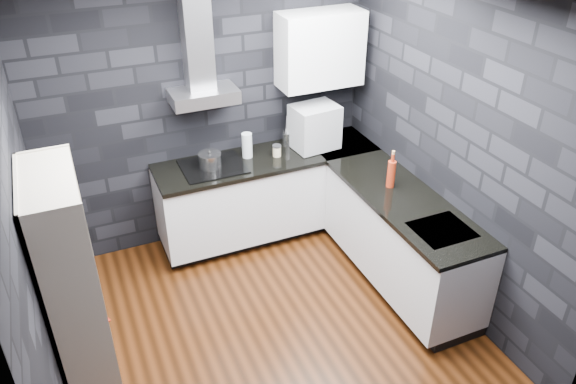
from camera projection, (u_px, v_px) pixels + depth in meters
ground at (271, 327)px, 4.73m from camera, size 3.20×3.20×0.00m
wall_back at (205, 109)px, 5.31m from camera, size 3.20×0.05×2.70m
wall_front at (390, 346)px, 2.76m from camera, size 3.20×0.05×2.70m
wall_left at (25, 243)px, 3.48m from camera, size 0.05×3.20×2.70m
wall_right at (453, 149)px, 4.59m from camera, size 0.05×3.20×2.70m
toekick_back at (268, 226)px, 5.93m from camera, size 2.18×0.50×0.10m
toekick_right at (400, 275)px, 5.24m from camera, size 0.50×1.78×0.10m
counter_back_cab at (268, 193)px, 5.68m from camera, size 2.20×0.60×0.76m
counter_right_cab at (401, 239)px, 5.01m from camera, size 0.60×1.80×0.76m
counter_back_top at (268, 159)px, 5.46m from camera, size 2.20×0.62×0.04m
counter_right_top at (405, 201)px, 4.80m from camera, size 0.62×1.80×0.04m
counter_corner_top at (340, 144)px, 5.74m from camera, size 0.62×0.62×0.04m
hood_body at (204, 96)px, 5.03m from camera, size 0.60×0.34×0.12m
hood_chimney at (197, 37)px, 4.82m from camera, size 0.24×0.20×0.90m
upper_cabinet at (320, 49)px, 5.27m from camera, size 0.80×0.35×0.70m
cooktop at (213, 166)px, 5.27m from camera, size 0.58×0.50×0.01m
sink_rim at (442, 230)px, 4.40m from camera, size 0.44×0.40×0.01m
pot at (210, 161)px, 5.22m from camera, size 0.24×0.24×0.12m
glass_vase at (247, 145)px, 5.39m from camera, size 0.13×0.13×0.25m
storage_jar at (277, 151)px, 5.44m from camera, size 0.08×0.08×0.10m
utensil_crock at (288, 139)px, 5.63m from camera, size 0.14×0.14×0.14m
appliance_garage at (315, 127)px, 5.51m from camera, size 0.47×0.38×0.43m
red_bottle at (391, 174)px, 4.90m from camera, size 0.10×0.10×0.25m
bookshelf at (75, 293)px, 3.76m from camera, size 0.49×0.85×1.80m
fruit_bowl at (75, 295)px, 3.69m from camera, size 0.23×0.23×0.05m
book_red at (84, 316)px, 4.04m from camera, size 0.14×0.08×0.20m
book_second at (77, 313)px, 4.03m from camera, size 0.17×0.05×0.23m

